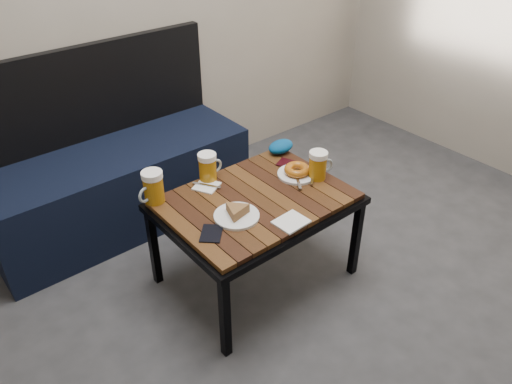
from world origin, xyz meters
TOP-DOWN VIEW (x-y plane):
  - bench at (-0.18, 1.76)m, footprint 1.40×0.50m
  - cafe_table at (0.10, 0.91)m, footprint 0.84×0.62m
  - beer_mug_left at (-0.26, 1.17)m, footprint 0.14×0.11m
  - beer_mug_centre at (0.02, 1.17)m, footprint 0.13×0.09m
  - beer_mug_right at (0.43, 0.86)m, footprint 0.13×0.10m
  - plate_pie at (-0.06, 0.85)m, footprint 0.19×0.19m
  - plate_bagel at (0.37, 0.93)m, footprint 0.22×0.21m
  - napkin_left at (-0.02, 1.12)m, footprint 0.14×0.14m
  - napkin_right at (0.09, 0.68)m, footprint 0.14×0.12m
  - passport_navy at (-0.20, 0.83)m, footprint 0.14×0.14m
  - passport_burgundy at (0.41, 1.03)m, footprint 0.12×0.13m
  - knit_pouch at (0.46, 1.15)m, footprint 0.15×0.10m

SIDE VIEW (x-z plane):
  - bench at x=-0.18m, z-range -0.20..0.75m
  - cafe_table at x=0.10m, z-range 0.19..0.66m
  - passport_burgundy at x=0.41m, z-range 0.47..0.48m
  - passport_navy at x=-0.20m, z-range 0.47..0.48m
  - napkin_left at x=-0.02m, z-range 0.47..0.48m
  - napkin_right at x=0.09m, z-range 0.47..0.48m
  - plate_bagel at x=0.37m, z-range 0.47..0.52m
  - plate_pie at x=-0.06m, z-range 0.47..0.52m
  - knit_pouch at x=0.46m, z-range 0.47..0.53m
  - beer_mug_centre at x=0.02m, z-range 0.47..0.61m
  - beer_mug_right at x=0.43m, z-range 0.47..0.61m
  - beer_mug_left at x=-0.26m, z-range 0.47..0.62m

